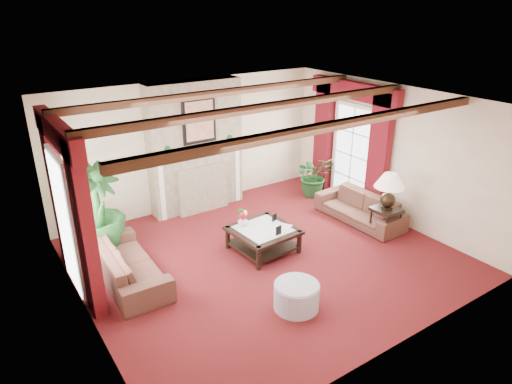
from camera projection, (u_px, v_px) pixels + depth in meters
floor at (266, 257)px, 7.96m from camera, size 6.00×6.00×0.00m
ceiling at (268, 103)px, 6.91m from camera, size 6.00×6.00×0.00m
back_wall at (191, 145)px, 9.54m from camera, size 6.00×0.02×2.70m
left_wall at (77, 234)px, 5.89m from camera, size 0.02×5.50×2.70m
right_wall at (391, 154)px, 8.98m from camera, size 0.02×5.50×2.70m
ceiling_beams at (267, 107)px, 6.94m from camera, size 6.00×3.00×0.12m
fireplace at (192, 80)px, 8.86m from camera, size 2.00×0.52×2.70m
french_door_left at (53, 156)px, 6.37m from camera, size 0.10×1.10×2.16m
french_door_right at (357, 105)px, 9.42m from camera, size 0.10×1.10×2.16m
curtains_left at (56, 125)px, 6.27m from camera, size 0.20×2.40×2.55m
curtains_right at (354, 85)px, 9.21m from camera, size 0.20×2.40×2.55m
sofa_left at (127, 257)px, 7.19m from camera, size 2.05×0.70×0.79m
sofa_right at (360, 204)px, 9.14m from camera, size 1.92×0.67×0.74m
potted_palm at (99, 230)px, 7.88m from camera, size 2.56×2.59×0.95m
small_plant at (314, 180)px, 10.37m from camera, size 1.28×1.33×0.74m
coffee_table at (263, 240)px, 8.10m from camera, size 1.11×1.11×0.43m
side_table at (385, 222)px, 8.60m from camera, size 0.50×0.50×0.56m
ottoman at (296, 296)px, 6.58m from camera, size 0.66×0.66×0.39m
table_lamp at (389, 191)px, 8.36m from camera, size 0.56×0.56×0.71m
flower_vase at (243, 221)px, 8.10m from camera, size 0.32×0.32×0.18m
book at (281, 222)px, 7.94m from camera, size 0.23×0.20×0.29m
photo_frame_a at (279, 231)px, 7.78m from camera, size 0.13×0.04×0.17m
photo_frame_b at (274, 218)px, 8.27m from camera, size 0.11×0.05×0.14m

